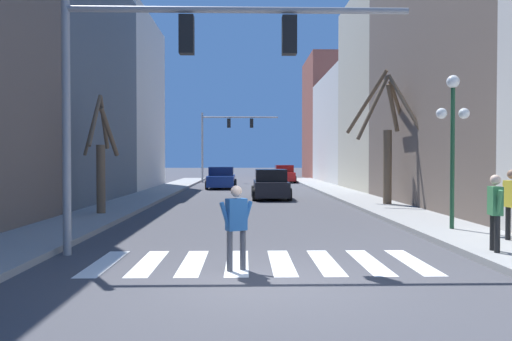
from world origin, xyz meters
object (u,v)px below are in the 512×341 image
Objects in this scene: car_at_intersection at (284,174)px; street_tree_right_far at (101,157)px; traffic_signal_far at (224,132)px; street_lamp_right_corner at (453,120)px; street_tree_left_mid at (387,137)px; traffic_signal_near at (172,62)px; pedestrian_waiting_at_curb at (495,206)px; pedestrian_crossing_street at (236,220)px; car_parked_left_mid at (271,185)px; pedestrian_near_right_corner at (512,199)px; car_parked_right_near at (222,178)px.

street_tree_right_far is at bearing 162.04° from car_at_intersection.
traffic_signal_far is 1.70× the size of car_at_intersection.
street_tree_left_mid is (0.45, 8.02, -0.09)m from street_lamp_right_corner.
traffic_signal_near is 1.28× the size of street_tree_left_mid.
street_tree_left_mid reaches higher than car_at_intersection.
traffic_signal_far is at bearing -160.18° from pedestrian_waiting_at_curb.
car_at_intersection is 0.97× the size of street_tree_right_far.
pedestrian_crossing_street is at bearing -143.13° from street_lamp_right_corner.
traffic_signal_near is at bearing -74.85° from pedestrian_crossing_street.
car_parked_left_mid is at bearing 135.52° from street_tree_left_mid.
pedestrian_crossing_street is 0.27× the size of street_tree_left_mid.
street_tree_left_mid reaches higher than pedestrian_crossing_street.
street_lamp_right_corner reaches higher than car_at_intersection.
pedestrian_near_right_corner is 13.46m from street_tree_right_far.
pedestrian_crossing_street is (-6.57, -2.38, -0.21)m from pedestrian_near_right_corner.
traffic_signal_far reaches higher than car_at_intersection.
pedestrian_near_right_corner is at bearing -175.34° from car_at_intersection.
car_parked_right_near is at bearing 78.87° from street_tree_right_far.
car_parked_right_near is at bearing 14.76° from pedestrian_near_right_corner.
pedestrian_near_right_corner is 0.40× the size of street_tree_right_far.
street_tree_right_far is at bearing 57.09° from pedestrian_near_right_corner.
car_at_intersection is 2.43× the size of pedestrian_near_right_corner.
car_parked_left_mid reaches higher than car_parked_right_near.
traffic_signal_near is 4.72× the size of pedestrian_crossing_street.
pedestrian_near_right_corner is at bearing 5.57° from traffic_signal_near.
street_tree_left_mid is at bearing -144.04° from pedestrian_crossing_street.
traffic_signal_far reaches higher than traffic_signal_near.
street_lamp_right_corner is 4.11m from pedestrian_waiting_at_curb.
pedestrian_crossing_street is at bearing -87.32° from traffic_signal_far.
street_tree_right_far is at bearing -87.16° from pedestrian_crossing_street.
car_at_intersection reaches higher than car_parked_right_near.
street_lamp_right_corner is at bearing 179.52° from pedestrian_waiting_at_curb.
car_parked_left_mid is at bearing 79.25° from traffic_signal_near.
pedestrian_waiting_at_curb is at bearing -98.89° from street_lamp_right_corner.
car_at_intersection is at bearing 150.21° from car_parked_right_near.
traffic_signal_far is at bearing 103.54° from street_lamp_right_corner.
car_at_intersection is 24.19m from street_tree_left_mid.
traffic_signal_near is 7.61m from pedestrian_waiting_at_curb.
street_lamp_right_corner is 1.04× the size of car_at_intersection.
pedestrian_crossing_street is at bearing 174.88° from car_parked_left_mid.
traffic_signal_near is 1.74× the size of car_parked_left_mid.
traffic_signal_near is at bearing -158.68° from street_lamp_right_corner.
street_lamp_right_corner is 2.53× the size of pedestrian_near_right_corner.
car_at_intersection is at bearing -6.68° from car_parked_left_mid.
traffic_signal_far is 1.64× the size of street_tree_right_far.
pedestrian_near_right_corner reaches higher than pedestrian_waiting_at_curb.
street_lamp_right_corner reaches higher than car_parked_left_mid.
street_lamp_right_corner is 1.00× the size of street_tree_right_far.
traffic_signal_far reaches higher than pedestrian_crossing_street.
street_tree_right_far reaches higher than pedestrian_waiting_at_curb.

